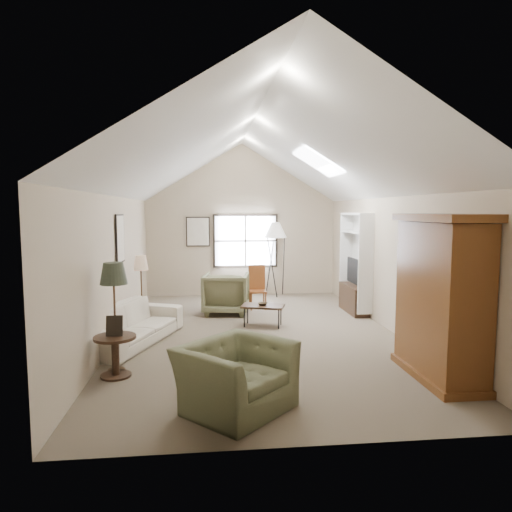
{
  "coord_description": "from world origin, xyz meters",
  "views": [
    {
      "loc": [
        -0.91,
        -8.09,
        2.25
      ],
      "look_at": [
        0.0,
        0.4,
        1.4
      ],
      "focal_mm": 32.0,
      "sensor_mm": 36.0,
      "label": 1
    }
  ],
  "objects": [
    {
      "name": "room_shell",
      "position": [
        0.0,
        0.0,
        3.21
      ],
      "size": [
        5.01,
        8.01,
        4.0
      ],
      "color": "#6B604C",
      "rests_on": "ground"
    },
    {
      "name": "window",
      "position": [
        0.1,
        3.96,
        1.45
      ],
      "size": [
        1.72,
        0.08,
        1.42
      ],
      "primitive_type": "cube",
      "color": "black",
      "rests_on": "room_shell"
    },
    {
      "name": "skylight",
      "position": [
        1.3,
        0.9,
        3.22
      ],
      "size": [
        0.8,
        1.2,
        0.52
      ],
      "primitive_type": null,
      "color": "white",
      "rests_on": "room_shell"
    },
    {
      "name": "wall_art",
      "position": [
        -1.88,
        1.94,
        1.73
      ],
      "size": [
        1.97,
        3.71,
        0.88
      ],
      "color": "black",
      "rests_on": "room_shell"
    },
    {
      "name": "armoire",
      "position": [
        2.18,
        -2.4,
        1.1
      ],
      "size": [
        0.6,
        1.5,
        2.2
      ],
      "primitive_type": "cube",
      "color": "brown",
      "rests_on": "ground"
    },
    {
      "name": "tv_alcove",
      "position": [
        2.34,
        1.6,
        1.15
      ],
      "size": [
        0.32,
        1.3,
        2.1
      ],
      "primitive_type": "cube",
      "color": "white",
      "rests_on": "ground"
    },
    {
      "name": "media_console",
      "position": [
        2.32,
        1.6,
        0.3
      ],
      "size": [
        0.34,
        1.18,
        0.6
      ],
      "primitive_type": "cube",
      "color": "#382316",
      "rests_on": "ground"
    },
    {
      "name": "tv_panel",
      "position": [
        2.32,
        1.6,
        0.92
      ],
      "size": [
        0.05,
        0.9,
        0.55
      ],
      "primitive_type": "cube",
      "color": "black",
      "rests_on": "media_console"
    },
    {
      "name": "sofa",
      "position": [
        -2.2,
        -0.3,
        0.33
      ],
      "size": [
        1.62,
        2.42,
        0.66
      ],
      "primitive_type": "imported",
      "rotation": [
        0.0,
        0.0,
        1.21
      ],
      "color": "beige",
      "rests_on": "ground"
    },
    {
      "name": "armchair_near",
      "position": [
        -0.61,
        -3.09,
        0.38
      ],
      "size": [
        1.54,
        1.54,
        0.75
      ],
      "primitive_type": "imported",
      "rotation": [
        0.0,
        0.0,
        0.78
      ],
      "color": "#666A4A",
      "rests_on": "ground"
    },
    {
      "name": "armchair_far",
      "position": [
        -0.51,
        1.79,
        0.45
      ],
      "size": [
        1.1,
        1.12,
        0.9
      ],
      "primitive_type": "imported",
      "rotation": [
        0.0,
        0.0,
        2.99
      ],
      "color": "#6E6F4E",
      "rests_on": "ground"
    },
    {
      "name": "coffee_table",
      "position": [
        0.15,
        0.59,
        0.21
      ],
      "size": [
        0.91,
        0.67,
        0.41
      ],
      "primitive_type": "cube",
      "rotation": [
        0.0,
        0.0,
        -0.3
      ],
      "color": "#392917",
      "rests_on": "ground"
    },
    {
      "name": "bowl",
      "position": [
        0.15,
        0.59,
        0.44
      ],
      "size": [
        0.24,
        0.24,
        0.05
      ],
      "primitive_type": "imported",
      "rotation": [
        0.0,
        0.0,
        -0.3
      ],
      "color": "#322514",
      "rests_on": "coffee_table"
    },
    {
      "name": "side_table",
      "position": [
        -2.17,
        -1.9,
        0.28
      ],
      "size": [
        0.73,
        0.73,
        0.56
      ],
      "primitive_type": "cylinder",
      "rotation": [
        0.0,
        0.0,
        -0.36
      ],
      "color": "#322114",
      "rests_on": "ground"
    },
    {
      "name": "side_chair",
      "position": [
        0.23,
        2.17,
        0.5
      ],
      "size": [
        0.39,
        0.39,
        1.0
      ],
      "primitive_type": "cube",
      "rotation": [
        0.0,
        0.0,
        0.02
      ],
      "color": "brown",
      "rests_on": "ground"
    },
    {
      "name": "tripod_lamp",
      "position": [
        0.87,
        3.7,
        0.99
      ],
      "size": [
        0.71,
        0.71,
        1.98
      ],
      "primitive_type": null,
      "rotation": [
        0.0,
        0.0,
        -0.29
      ],
      "color": "silver",
      "rests_on": "ground"
    },
    {
      "name": "dark_lamp",
      "position": [
        -2.2,
        -1.7,
        0.79
      ],
      "size": [
        0.49,
        0.49,
        1.57
      ],
      "primitive_type": null,
      "rotation": [
        0.0,
        0.0,
        -0.36
      ],
      "color": "#24291D",
      "rests_on": "ground"
    },
    {
      "name": "tan_lamp",
      "position": [
        -2.2,
        0.9,
        0.71
      ],
      "size": [
        0.36,
        0.36,
        1.41
      ],
      "primitive_type": null,
      "rotation": [
        0.0,
        0.0,
        -0.36
      ],
      "color": "tan",
      "rests_on": "ground"
    }
  ]
}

